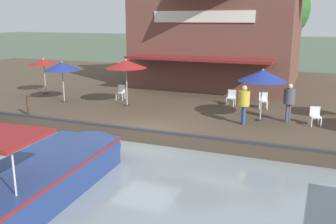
{
  "coord_description": "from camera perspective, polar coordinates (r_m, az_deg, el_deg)",
  "views": [
    {
      "loc": [
        13.7,
        6.53,
        5.26
      ],
      "look_at": [
        -1.0,
        0.59,
        1.3
      ],
      "focal_mm": 40.0,
      "sensor_mm": 36.0,
      "label": 1
    }
  ],
  "objects": [
    {
      "name": "tree_behind_restaurant",
      "position": [
        32.77,
        15.98,
        14.6
      ],
      "size": [
        5.35,
        5.09,
        7.98
      ],
      "color": "brown",
      "rests_on": "quay_deck"
    },
    {
      "name": "mooring_post",
      "position": [
        19.64,
        -20.5,
        0.96
      ],
      "size": [
        0.22,
        0.22,
        1.02
      ],
      "color": "#473323",
      "rests_on": "quay_deck"
    },
    {
      "name": "patio_umbrella_back_row",
      "position": [
        22.12,
        -15.85,
        6.73
      ],
      "size": [
        2.04,
        2.04,
        2.34
      ],
      "color": "#B7B7B7",
      "rests_on": "quay_deck"
    },
    {
      "name": "quay_deck",
      "position": [
        26.02,
        7.07,
        2.93
      ],
      "size": [
        22.0,
        56.0,
        0.6
      ],
      "primitive_type": "cube",
      "color": "#4C3D2D",
      "rests_on": "ground"
    },
    {
      "name": "person_mid_patio",
      "position": [
        17.07,
        11.51,
        1.82
      ],
      "size": [
        0.51,
        0.51,
        1.79
      ],
      "color": "#2D5193",
      "rests_on": "quay_deck"
    },
    {
      "name": "cafe_chair_beside_entrance",
      "position": [
        22.36,
        -7.2,
        3.13
      ],
      "size": [
        0.49,
        0.49,
        0.85
      ],
      "color": "white",
      "rests_on": "quay_deck"
    },
    {
      "name": "motorboat_distant_upstream",
      "position": [
        12.56,
        -17.14,
        -8.14
      ],
      "size": [
        7.35,
        2.92,
        2.3
      ],
      "color": "navy",
      "rests_on": "river_water"
    },
    {
      "name": "patio_umbrella_near_quay_edge",
      "position": [
        20.33,
        -6.41,
        7.26
      ],
      "size": [
        2.24,
        2.24,
        2.56
      ],
      "color": "#B7B7B7",
      "rests_on": "quay_deck"
    },
    {
      "name": "patio_umbrella_mid_patio_left",
      "position": [
        24.98,
        -18.44,
        7.25
      ],
      "size": [
        1.84,
        1.84,
        2.24
      ],
      "color": "#B7B7B7",
      "rests_on": "quay_deck"
    },
    {
      "name": "cafe_chair_mid_patio",
      "position": [
        20.93,
        9.63,
        2.29
      ],
      "size": [
        0.45,
        0.45,
        0.85
      ],
      "color": "white",
      "rests_on": "quay_deck"
    },
    {
      "name": "cafe_chair_far_corner_seat",
      "position": [
        20.55,
        14.33,
        1.84
      ],
      "size": [
        0.53,
        0.53,
        0.85
      ],
      "color": "white",
      "rests_on": "quay_deck"
    },
    {
      "name": "ground_plane",
      "position": [
        16.06,
        -3.31,
        -5.12
      ],
      "size": [
        220.0,
        220.0,
        0.0
      ],
      "primitive_type": "plane",
      "color": "#4C5B47"
    },
    {
      "name": "cafe_chair_facing_river",
      "position": [
        17.94,
        21.53,
        -0.46
      ],
      "size": [
        0.54,
        0.54,
        0.85
      ],
      "color": "white",
      "rests_on": "quay_deck"
    },
    {
      "name": "waterfront_restaurant",
      "position": [
        28.42,
        8.16,
        12.31
      ],
      "size": [
        11.8,
        11.2,
        8.38
      ],
      "color": "brown",
      "rests_on": "quay_deck"
    },
    {
      "name": "quay_edge_fender",
      "position": [
        15.95,
        -3.19,
        -2.8
      ],
      "size": [
        0.2,
        50.4,
        0.1
      ],
      "primitive_type": "cube",
      "color": "#2D2D33",
      "rests_on": "quay_deck"
    },
    {
      "name": "person_at_quay_edge",
      "position": [
        18.01,
        17.99,
        2.05
      ],
      "size": [
        0.51,
        0.51,
        1.8
      ],
      "color": "#4C4C56",
      "rests_on": "quay_deck"
    },
    {
      "name": "patio_umbrella_mid_patio_right",
      "position": [
        17.74,
        14.23,
        5.41
      ],
      "size": [
        2.24,
        2.24,
        2.44
      ],
      "color": "#B7B7B7",
      "rests_on": "quay_deck"
    }
  ]
}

